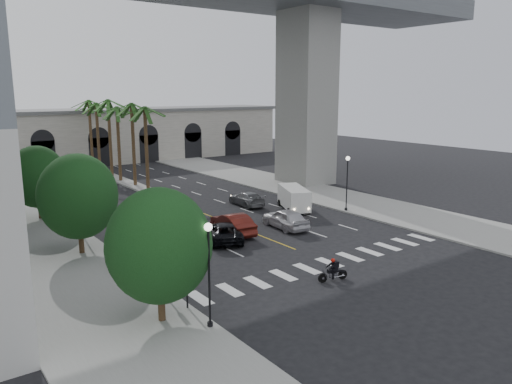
# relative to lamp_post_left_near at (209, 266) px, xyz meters

# --- Properties ---
(ground) EXTENTS (140.00, 140.00, 0.00)m
(ground) POSITION_rel_lamp_post_left_near_xyz_m (11.40, 5.00, -3.22)
(ground) COLOR black
(ground) RESTS_ON ground
(sidewalk_left) EXTENTS (8.00, 100.00, 0.15)m
(sidewalk_left) POSITION_rel_lamp_post_left_near_xyz_m (-3.60, 20.00, -3.15)
(sidewalk_left) COLOR gray
(sidewalk_left) RESTS_ON ground
(sidewalk_right) EXTENTS (8.00, 100.00, 0.15)m
(sidewalk_right) POSITION_rel_lamp_post_left_near_xyz_m (26.40, 20.00, -3.15)
(sidewalk_right) COLOR gray
(sidewalk_right) RESTS_ON ground
(median) EXTENTS (2.00, 24.00, 0.20)m
(median) POSITION_rel_lamp_post_left_near_xyz_m (11.40, 43.00, -3.12)
(median) COLOR gray
(median) RESTS_ON ground
(pier_building) EXTENTS (71.00, 10.50, 8.50)m
(pier_building) POSITION_rel_lamp_post_left_near_xyz_m (11.40, 60.00, 1.04)
(pier_building) COLOR beige
(pier_building) RESTS_ON ground
(bridge) EXTENTS (75.00, 13.00, 26.00)m
(bridge) POSITION_rel_lamp_post_left_near_xyz_m (14.82, 27.00, 15.29)
(bridge) COLOR gray
(bridge) RESTS_ON ground
(palm_a) EXTENTS (3.20, 3.20, 10.30)m
(palm_a) POSITION_rel_lamp_post_left_near_xyz_m (11.40, 33.00, 5.88)
(palm_a) COLOR #47331E
(palm_a) RESTS_ON ground
(palm_b) EXTENTS (3.20, 3.20, 10.60)m
(palm_b) POSITION_rel_lamp_post_left_near_xyz_m (11.50, 37.00, 6.15)
(palm_b) COLOR #47331E
(palm_b) RESTS_ON ground
(palm_c) EXTENTS (3.20, 3.20, 10.10)m
(palm_c) POSITION_rel_lamp_post_left_near_xyz_m (11.20, 41.00, 5.69)
(palm_c) COLOR #47331E
(palm_c) RESTS_ON ground
(palm_d) EXTENTS (3.20, 3.20, 10.90)m
(palm_d) POSITION_rel_lamp_post_left_near_xyz_m (11.55, 45.00, 6.43)
(palm_d) COLOR #47331E
(palm_d) RESTS_ON ground
(palm_e) EXTENTS (3.20, 3.20, 10.40)m
(palm_e) POSITION_rel_lamp_post_left_near_xyz_m (11.30, 49.00, 5.97)
(palm_e) COLOR #47331E
(palm_e) RESTS_ON ground
(palm_f) EXTENTS (3.20, 3.20, 10.70)m
(palm_f) POSITION_rel_lamp_post_left_near_xyz_m (11.60, 53.00, 6.24)
(palm_f) COLOR #47331E
(palm_f) RESTS_ON ground
(street_tree_near) EXTENTS (5.20, 5.20, 6.89)m
(street_tree_near) POSITION_rel_lamp_post_left_near_xyz_m (-1.60, 2.00, 0.80)
(street_tree_near) COLOR #382616
(street_tree_near) RESTS_ON ground
(street_tree_mid) EXTENTS (5.44, 5.44, 7.21)m
(street_tree_mid) POSITION_rel_lamp_post_left_near_xyz_m (-1.60, 15.00, 0.99)
(street_tree_mid) COLOR #382616
(street_tree_mid) RESTS_ON ground
(street_tree_far) EXTENTS (5.04, 5.04, 6.68)m
(street_tree_far) POSITION_rel_lamp_post_left_near_xyz_m (-1.60, 27.00, 0.68)
(street_tree_far) COLOR #382616
(street_tree_far) RESTS_ON ground
(lamp_post_left_near) EXTENTS (0.40, 0.40, 5.35)m
(lamp_post_left_near) POSITION_rel_lamp_post_left_near_xyz_m (0.00, 0.00, 0.00)
(lamp_post_left_near) COLOR black
(lamp_post_left_near) RESTS_ON ground
(lamp_post_left_far) EXTENTS (0.40, 0.40, 5.35)m
(lamp_post_left_far) POSITION_rel_lamp_post_left_near_xyz_m (0.00, 21.00, 0.00)
(lamp_post_left_far) COLOR black
(lamp_post_left_far) RESTS_ON ground
(lamp_post_right) EXTENTS (0.40, 0.40, 5.35)m
(lamp_post_right) POSITION_rel_lamp_post_left_near_xyz_m (22.80, 13.00, 0.00)
(lamp_post_right) COLOR black
(lamp_post_right) RESTS_ON ground
(traffic_signal_near) EXTENTS (0.25, 0.18, 3.65)m
(traffic_signal_near) POSITION_rel_lamp_post_left_near_xyz_m (0.10, 2.50, -0.71)
(traffic_signal_near) COLOR black
(traffic_signal_near) RESTS_ON ground
(traffic_signal_far) EXTENTS (0.25, 0.18, 3.65)m
(traffic_signal_far) POSITION_rel_lamp_post_left_near_xyz_m (0.10, 6.50, -0.71)
(traffic_signal_far) COLOR black
(traffic_signal_far) RESTS_ON ground
(motorcycle_rider) EXTENTS (1.99, 0.63, 1.45)m
(motorcycle_rider) POSITION_rel_lamp_post_left_near_xyz_m (9.32, 0.99, -2.56)
(motorcycle_rider) COLOR black
(motorcycle_rider) RESTS_ON ground
(car_a) EXTENTS (2.39, 5.09, 1.69)m
(car_a) POSITION_rel_lamp_post_left_near_xyz_m (14.44, 11.92, -2.38)
(car_a) COLOR silver
(car_a) RESTS_ON ground
(car_b) EXTENTS (2.42, 5.35, 1.70)m
(car_b) POSITION_rel_lamp_post_left_near_xyz_m (9.90, 13.07, -2.37)
(car_b) COLOR #531610
(car_b) RESTS_ON ground
(car_c) EXTENTS (4.36, 5.75, 1.45)m
(car_c) POSITION_rel_lamp_post_left_near_xyz_m (8.35, 11.94, -2.50)
(car_c) COLOR black
(car_c) RESTS_ON ground
(car_d) EXTENTS (2.35, 5.00, 1.41)m
(car_d) POSITION_rel_lamp_post_left_near_xyz_m (16.61, 20.76, -2.52)
(car_d) COLOR slate
(car_d) RESTS_ON ground
(car_e) EXTENTS (2.11, 4.06, 1.32)m
(car_e) POSITION_rel_lamp_post_left_near_xyz_m (7.40, 25.50, -2.56)
(car_e) COLOR #17114F
(car_e) RESTS_ON ground
(cargo_van) EXTENTS (3.94, 5.58, 2.24)m
(cargo_van) POSITION_rel_lamp_post_left_near_xyz_m (19.15, 16.42, -1.98)
(cargo_van) COLOR white
(cargo_van) RESTS_ON ground
(pedestrian_a) EXTENTS (0.62, 0.45, 1.56)m
(pedestrian_a) POSITION_rel_lamp_post_left_near_xyz_m (-0.82, 10.26, -2.29)
(pedestrian_a) COLOR black
(pedestrian_a) RESTS_ON sidewalk_left
(pedestrian_b) EXTENTS (0.98, 0.83, 1.78)m
(pedestrian_b) POSITION_rel_lamp_post_left_near_xyz_m (-0.10, 9.83, -2.18)
(pedestrian_b) COLOR black
(pedestrian_b) RESTS_ON sidewalk_left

